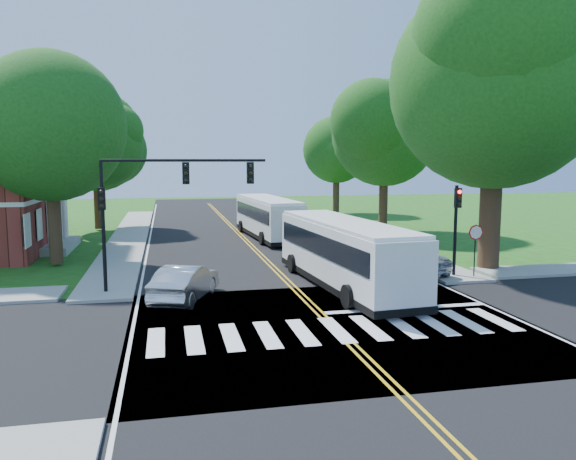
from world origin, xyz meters
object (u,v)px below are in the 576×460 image
object	(u,v)px
signal_ne	(456,218)
dark_sedan	(321,232)
bus_lead	(344,252)
bus_follow	(268,217)
signal_nw	(159,193)
suv	(399,260)
hatchback	(185,283)

from	to	relation	value
signal_ne	dark_sedan	bearing A→B (deg)	102.56
signal_ne	bus_lead	bearing A→B (deg)	-173.13
bus_lead	bus_follow	bearing A→B (deg)	-92.81
signal_nw	bus_follow	xyz separation A→B (m)	(7.66, 16.20, -2.80)
bus_lead	bus_follow	distance (m)	16.91
dark_sedan	bus_follow	bearing A→B (deg)	-18.38
signal_nw	dark_sedan	distance (m)	17.86
suv	signal_nw	bearing A→B (deg)	-13.14
bus_lead	bus_follow	world-z (taller)	bus_lead
signal_nw	dark_sedan	size ratio (longest dim) A/B	1.58
hatchback	bus_lead	bearing A→B (deg)	-150.32
signal_ne	hatchback	distance (m)	13.38
bus_follow	bus_lead	bearing A→B (deg)	87.69
signal_nw	bus_lead	bearing A→B (deg)	-4.93
bus_follow	suv	bearing A→B (deg)	101.54
bus_lead	bus_follow	size ratio (longest dim) A/B	1.02
hatchback	signal_ne	bearing A→B (deg)	-150.77
signal_ne	suv	size ratio (longest dim) A/B	0.83
signal_nw	bus_lead	size ratio (longest dim) A/B	0.60
dark_sedan	signal_nw	bearing A→B (deg)	70.56
signal_nw	suv	bearing A→B (deg)	6.87
bus_follow	hatchback	bearing A→B (deg)	65.58
hatchback	suv	world-z (taller)	hatchback
suv	dark_sedan	distance (m)	12.15
bus_lead	signal_nw	bearing A→B (deg)	-9.34
hatchback	suv	distance (m)	11.21
signal_ne	suv	distance (m)	3.49
hatchback	bus_follow	bearing A→B (deg)	-88.69
suv	hatchback	bearing A→B (deg)	-3.93
signal_ne	bus_lead	size ratio (longest dim) A/B	0.37
suv	signal_ne	bearing A→B (deg)	128.67
bus_lead	suv	distance (m)	4.27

